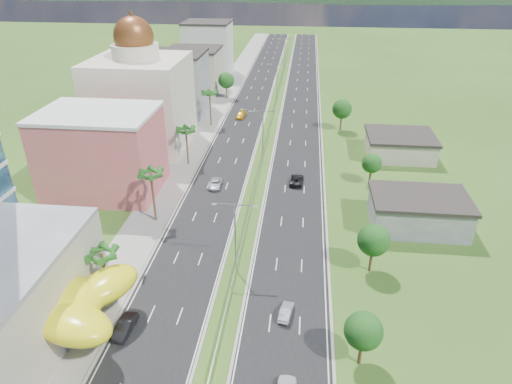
% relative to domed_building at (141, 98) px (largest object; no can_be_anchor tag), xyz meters
% --- Properties ---
extents(ground, '(500.00, 500.00, 0.00)m').
position_rel_domed_building_xyz_m(ground, '(28.00, -55.00, -11.35)').
color(ground, '#2D5119').
rests_on(ground, ground).
extents(road_left, '(11.00, 260.00, 0.04)m').
position_rel_domed_building_xyz_m(road_left, '(20.50, 35.00, -11.33)').
color(road_left, black).
rests_on(road_left, ground).
extents(road_right, '(11.00, 260.00, 0.04)m').
position_rel_domed_building_xyz_m(road_right, '(35.50, 35.00, -11.33)').
color(road_right, black).
rests_on(road_right, ground).
extents(sidewalk_left, '(7.00, 260.00, 0.12)m').
position_rel_domed_building_xyz_m(sidewalk_left, '(11.00, 35.00, -11.29)').
color(sidewalk_left, gray).
rests_on(sidewalk_left, ground).
extents(median_guardrail, '(0.10, 216.06, 0.76)m').
position_rel_domed_building_xyz_m(median_guardrail, '(28.00, 16.99, -10.74)').
color(median_guardrail, gray).
rests_on(median_guardrail, ground).
extents(streetlight_median_b, '(6.04, 0.25, 11.00)m').
position_rel_domed_building_xyz_m(streetlight_median_b, '(28.00, -45.00, -4.61)').
color(streetlight_median_b, gray).
rests_on(streetlight_median_b, ground).
extents(streetlight_median_c, '(6.04, 0.25, 11.00)m').
position_rel_domed_building_xyz_m(streetlight_median_c, '(28.00, -5.00, -4.61)').
color(streetlight_median_c, gray).
rests_on(streetlight_median_c, ground).
extents(streetlight_median_d, '(6.04, 0.25, 11.00)m').
position_rel_domed_building_xyz_m(streetlight_median_d, '(28.00, 40.00, -4.61)').
color(streetlight_median_d, gray).
rests_on(streetlight_median_d, ground).
extents(streetlight_median_e, '(6.04, 0.25, 11.00)m').
position_rel_domed_building_xyz_m(streetlight_median_e, '(28.00, 85.00, -4.61)').
color(streetlight_median_e, gray).
rests_on(streetlight_median_e, ground).
extents(lime_canopy, '(18.00, 15.00, 7.40)m').
position_rel_domed_building_xyz_m(lime_canopy, '(8.00, -59.00, -6.36)').
color(lime_canopy, yellow).
rests_on(lime_canopy, ground).
extents(pink_shophouse, '(20.00, 15.00, 15.00)m').
position_rel_domed_building_xyz_m(pink_shophouse, '(0.00, -23.00, -3.85)').
color(pink_shophouse, '#D3565F').
rests_on(pink_shophouse, ground).
extents(domed_building, '(20.00, 20.00, 28.70)m').
position_rel_domed_building_xyz_m(domed_building, '(0.00, 0.00, 0.00)').
color(domed_building, beige).
rests_on(domed_building, ground).
extents(midrise_grey, '(16.00, 15.00, 16.00)m').
position_rel_domed_building_xyz_m(midrise_grey, '(1.00, 25.00, -3.35)').
color(midrise_grey, slate).
rests_on(midrise_grey, ground).
extents(midrise_beige, '(16.00, 15.00, 13.00)m').
position_rel_domed_building_xyz_m(midrise_beige, '(1.00, 47.00, -4.85)').
color(midrise_beige, '#B2A492').
rests_on(midrise_beige, ground).
extents(midrise_white, '(16.00, 15.00, 18.00)m').
position_rel_domed_building_xyz_m(midrise_white, '(1.00, 70.00, -2.35)').
color(midrise_white, silver).
rests_on(midrise_white, ground).
extents(shed_near, '(15.00, 10.00, 5.00)m').
position_rel_domed_building_xyz_m(shed_near, '(56.00, -30.00, -8.85)').
color(shed_near, slate).
rests_on(shed_near, ground).
extents(shed_far, '(14.00, 12.00, 4.40)m').
position_rel_domed_building_xyz_m(shed_far, '(58.00, -0.00, -9.15)').
color(shed_far, '#B2A492').
rests_on(shed_far, ground).
extents(palm_tree_b, '(3.60, 3.60, 8.10)m').
position_rel_domed_building_xyz_m(palm_tree_b, '(12.50, -53.00, -4.29)').
color(palm_tree_b, '#47301C').
rests_on(palm_tree_b, ground).
extents(palm_tree_c, '(3.60, 3.60, 9.60)m').
position_rel_domed_building_xyz_m(palm_tree_c, '(12.50, -33.00, -2.85)').
color(palm_tree_c, '#47301C').
rests_on(palm_tree_c, ground).
extents(palm_tree_d, '(3.60, 3.60, 8.60)m').
position_rel_domed_building_xyz_m(palm_tree_d, '(12.50, -10.00, -3.81)').
color(palm_tree_d, '#47301C').
rests_on(palm_tree_d, ground).
extents(palm_tree_e, '(3.60, 3.60, 9.40)m').
position_rel_domed_building_xyz_m(palm_tree_e, '(12.50, 15.00, -3.05)').
color(palm_tree_e, '#47301C').
rests_on(palm_tree_e, ground).
extents(leafy_tree_lfar, '(4.90, 4.90, 8.05)m').
position_rel_domed_building_xyz_m(leafy_tree_lfar, '(12.50, 40.00, -5.78)').
color(leafy_tree_lfar, '#47301C').
rests_on(leafy_tree_lfar, ground).
extents(leafy_tree_ra, '(4.20, 4.20, 6.90)m').
position_rel_domed_building_xyz_m(leafy_tree_ra, '(44.00, -60.00, -6.58)').
color(leafy_tree_ra, '#47301C').
rests_on(leafy_tree_ra, ground).
extents(leafy_tree_rb, '(4.55, 4.55, 7.47)m').
position_rel_domed_building_xyz_m(leafy_tree_rb, '(47.00, -43.00, -6.18)').
color(leafy_tree_rb, '#47301C').
rests_on(leafy_tree_rb, ground).
extents(leafy_tree_rc, '(3.85, 3.85, 6.33)m').
position_rel_domed_building_xyz_m(leafy_tree_rc, '(50.00, -15.00, -6.98)').
color(leafy_tree_rc, '#47301C').
rests_on(leafy_tree_rc, ground).
extents(leafy_tree_rd, '(4.90, 4.90, 8.05)m').
position_rel_domed_building_xyz_m(leafy_tree_rd, '(46.00, 15.00, -5.78)').
color(leafy_tree_rd, '#47301C').
rests_on(leafy_tree_rd, ground).
extents(car_dark_left, '(1.89, 4.71, 1.52)m').
position_rel_domed_building_xyz_m(car_dark_left, '(16.55, -58.25, -10.55)').
color(car_dark_left, black).
rests_on(car_dark_left, road_left).
extents(car_silver_mid_left, '(2.31, 4.86, 1.34)m').
position_rel_domed_building_xyz_m(car_silver_mid_left, '(20.23, -19.64, -10.64)').
color(car_silver_mid_left, '#B8BAC0').
rests_on(car_silver_mid_left, road_left).
extents(car_yellow_far_left, '(2.68, 5.54, 1.56)m').
position_rel_domed_building_xyz_m(car_yellow_far_left, '(19.45, 22.15, -10.54)').
color(car_yellow_far_left, gold).
rests_on(car_yellow_far_left, road_left).
extents(car_silver_right, '(1.94, 4.05, 1.28)m').
position_rel_domed_building_xyz_m(car_silver_right, '(35.55, -53.48, -10.67)').
color(car_silver_right, '#B3B5BB').
rests_on(car_silver_right, road_right).
extents(car_dark_far_right, '(2.81, 5.46, 1.48)m').
position_rel_domed_building_xyz_m(car_dark_far_right, '(35.79, -16.35, -10.58)').
color(car_dark_far_right, black).
rests_on(car_dark_far_right, road_right).
extents(motorcycle, '(0.78, 1.93, 1.20)m').
position_rel_domed_building_xyz_m(motorcycle, '(15.70, -48.82, -10.71)').
color(motorcycle, black).
rests_on(motorcycle, road_left).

